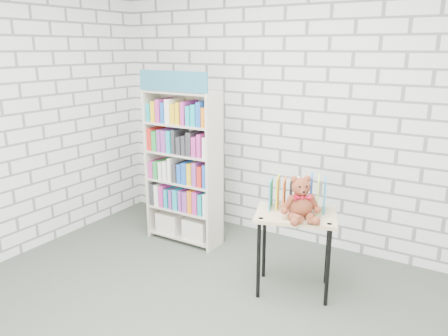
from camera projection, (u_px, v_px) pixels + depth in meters
The scene contains 5 objects.
room_shell at pixel (184, 87), 2.65m from camera, with size 4.52×4.02×2.81m.
bookshelf at pixel (184, 166), 4.54m from camera, with size 0.80×0.31×1.80m.
display_table at pixel (295, 225), 3.60m from camera, with size 0.76×0.64×0.70m.
table_books at pixel (298, 194), 3.63m from camera, with size 0.50×0.34×0.27m.
teddy_bear at pixel (301, 202), 3.43m from camera, with size 0.34×0.33×0.35m.
Camera 1 is at (1.61, -2.16, 2.02)m, focal length 35.00 mm.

